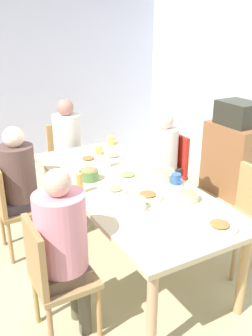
% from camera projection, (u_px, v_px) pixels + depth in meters
% --- Properties ---
extents(ground_plane, '(6.72, 6.72, 0.00)m').
position_uv_depth(ground_plane, '(126.00, 255.00, 3.44)').
color(ground_plane, tan).
extents(wall_left, '(0.12, 4.38, 2.60)m').
position_uv_depth(wall_left, '(30.00, 77.00, 5.27)').
color(wall_left, silver).
rests_on(wall_left, ground_plane).
extents(dining_table, '(2.28, 0.98, 0.74)m').
position_uv_depth(dining_table, '(126.00, 191.00, 3.19)').
color(dining_table, '#CAB78F').
rests_on(dining_table, ground_plane).
extents(chair_0, '(0.40, 0.40, 0.90)m').
position_uv_depth(chair_0, '(52.00, 274.00, 2.40)').
color(chair_0, '#A58556').
rests_on(chair_0, ground_plane).
extents(person_0, '(0.33, 0.33, 1.24)m').
position_uv_depth(person_0, '(63.00, 240.00, 2.35)').
color(person_0, brown).
rests_on(person_0, ground_plane).
extents(chair_1, '(0.40, 0.40, 0.90)m').
position_uv_depth(chair_1, '(66.00, 156.00, 4.48)').
color(chair_1, '#B27F53').
rests_on(chair_1, ground_plane).
extents(person_1, '(0.32, 0.32, 1.23)m').
position_uv_depth(person_1, '(68.00, 141.00, 4.33)').
color(person_1, brown).
rests_on(person_1, ground_plane).
extents(chair_2, '(0.40, 0.40, 0.90)m').
position_uv_depth(chair_2, '(169.00, 169.00, 4.11)').
color(chair_2, '#B12F23').
rests_on(chair_2, ground_plane).
extents(person_2, '(0.31, 0.31, 1.17)m').
position_uv_depth(person_2, '(163.00, 154.00, 3.99)').
color(person_2, '#3D3748').
rests_on(person_2, ground_plane).
extents(chair_3, '(0.40, 0.40, 0.90)m').
position_uv_depth(chair_3, '(245.00, 212.00, 3.18)').
color(chair_3, tan).
rests_on(chair_3, ground_plane).
extents(chair_4, '(0.40, 0.40, 0.90)m').
position_uv_depth(chair_4, '(12.00, 204.00, 3.32)').
color(chair_4, '#A68147').
rests_on(chair_4, ground_plane).
extents(person_4, '(0.32, 0.32, 1.22)m').
position_uv_depth(person_4, '(19.00, 179.00, 3.28)').
color(person_4, '#3F373F').
rests_on(person_4, ground_plane).
extents(plate_0, '(0.24, 0.24, 0.04)m').
position_uv_depth(plate_0, '(148.00, 195.00, 2.93)').
color(plate_0, '#E7E8C4').
rests_on(plate_0, dining_table).
extents(plate_1, '(0.22, 0.22, 0.04)m').
position_uv_depth(plate_1, '(114.00, 157.00, 3.77)').
color(plate_1, silver).
rests_on(plate_1, dining_table).
extents(plate_2, '(0.20, 0.20, 0.04)m').
position_uv_depth(plate_2, '(115.00, 190.00, 3.02)').
color(plate_2, silver).
rests_on(plate_2, dining_table).
extents(plate_3, '(0.25, 0.25, 0.04)m').
position_uv_depth(plate_3, '(128.00, 175.00, 3.31)').
color(plate_3, '#EEE9C5').
rests_on(plate_3, dining_table).
extents(plate_4, '(0.25, 0.25, 0.04)m').
position_uv_depth(plate_4, '(220.00, 226.00, 2.49)').
color(plate_4, silver).
rests_on(plate_4, dining_table).
extents(plate_5, '(0.23, 0.23, 0.04)m').
position_uv_depth(plate_5, '(88.00, 159.00, 3.70)').
color(plate_5, silver).
rests_on(plate_5, dining_table).
extents(bowl_0, '(0.17, 0.17, 0.11)m').
position_uv_depth(bowl_0, '(89.00, 174.00, 3.23)').
color(bowl_0, '#528146').
rests_on(bowl_0, dining_table).
extents(bowl_1, '(0.17, 0.17, 0.08)m').
position_uv_depth(bowl_1, '(188.00, 195.00, 2.87)').
color(bowl_1, beige).
rests_on(bowl_1, dining_table).
extents(bowl_2, '(0.23, 0.23, 0.10)m').
position_uv_depth(bowl_2, '(162.00, 174.00, 3.24)').
color(bowl_2, beige).
rests_on(bowl_2, dining_table).
extents(cup_0, '(0.11, 0.08, 0.08)m').
position_uv_depth(cup_0, '(99.00, 150.00, 3.87)').
color(cup_0, '#EDBF51').
rests_on(cup_0, dining_table).
extents(cup_1, '(0.11, 0.08, 0.09)m').
position_uv_depth(cup_1, '(111.00, 141.00, 4.17)').
color(cup_1, '#DDC754').
rests_on(cup_1, dining_table).
extents(cup_2, '(0.11, 0.08, 0.09)m').
position_uv_depth(cup_2, '(140.00, 203.00, 2.73)').
color(cup_2, white).
rests_on(cup_2, dining_table).
extents(cup_3, '(0.12, 0.09, 0.09)m').
position_uv_depth(cup_3, '(176.00, 179.00, 3.15)').
color(cup_3, '#325A9F').
rests_on(cup_3, dining_table).
extents(bottle_0, '(0.05, 0.05, 0.21)m').
position_uv_depth(bottle_0, '(80.00, 182.00, 2.96)').
color(bottle_0, gold).
rests_on(bottle_0, dining_table).
extents(bottle_1, '(0.07, 0.07, 0.19)m').
position_uv_depth(bottle_1, '(107.00, 158.00, 3.51)').
color(bottle_1, silver).
rests_on(bottle_1, dining_table).
extents(side_cabinet, '(0.70, 0.44, 0.90)m').
position_uv_depth(side_cabinet, '(233.00, 160.00, 4.54)').
color(side_cabinet, brown).
rests_on(side_cabinet, ground_plane).
extents(microwave, '(0.48, 0.36, 0.28)m').
position_uv_depth(microwave, '(238.00, 113.00, 4.32)').
color(microwave, '#2B2B21').
rests_on(microwave, side_cabinet).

